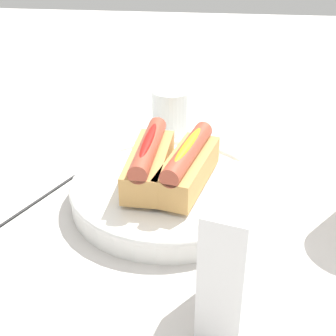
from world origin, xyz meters
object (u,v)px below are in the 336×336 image
object	(u,v)px
water_glass	(171,117)
napkin_box	(234,254)
hotdog_back	(188,165)
serving_bowl	(168,190)
chopstick_near	(37,200)
hotdog_front	(149,161)

from	to	relation	value
water_glass	napkin_box	bearing A→B (deg)	14.25
napkin_box	hotdog_back	bearing A→B (deg)	-147.55
serving_bowl	water_glass	size ratio (longest dim) A/B	3.04
napkin_box	chopstick_near	distance (m)	0.34
hotdog_back	water_glass	world-z (taller)	hotdog_back
serving_bowl	water_glass	distance (m)	0.21
hotdog_back	napkin_box	distance (m)	0.21
serving_bowl	hotdog_back	xyz separation A→B (m)	(0.00, 0.03, 0.04)
hotdog_front	water_glass	xyz separation A→B (m)	(-0.20, 0.01, -0.02)
hotdog_front	chopstick_near	world-z (taller)	hotdog_front
hotdog_front	water_glass	bearing A→B (deg)	176.86
serving_bowl	water_glass	bearing A→B (deg)	-175.54
hotdog_front	water_glass	world-z (taller)	hotdog_front
napkin_box	chopstick_near	bearing A→B (deg)	-107.86
hotdog_front	chopstick_near	xyz separation A→B (m)	(0.02, -0.16, -0.06)
chopstick_near	water_glass	bearing A→B (deg)	168.02
water_glass	chopstick_near	size ratio (longest dim) A/B	0.41
serving_bowl	napkin_box	bearing A→B (deg)	23.54
water_glass	hotdog_back	bearing A→B (deg)	11.64
hotdog_front	napkin_box	bearing A→B (deg)	29.31
chopstick_near	serving_bowl	bearing A→B (deg)	121.11
serving_bowl	hotdog_front	distance (m)	0.05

